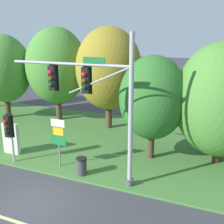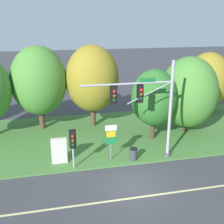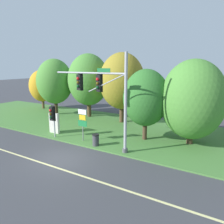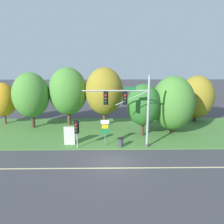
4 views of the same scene
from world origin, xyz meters
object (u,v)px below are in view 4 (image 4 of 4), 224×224
(traffic_signal_mast, at_px, (131,105))
(tree_furthest_back, at_px, (196,97))
(route_sign_post, at_px, (105,129))
(tree_right_far, at_px, (173,103))
(tree_left_of_mast, at_px, (31,95))
(trash_bin, at_px, (121,142))
(tree_tall_centre, at_px, (144,105))
(tree_behind_signpost, at_px, (68,91))
(tree_nearest_road, at_px, (3,100))
(info_kiosk, at_px, (69,136))
(tree_mid_verge, at_px, (104,91))
(pedestrian_signal_near_kerb, at_px, (77,129))

(traffic_signal_mast, relative_size, tree_furthest_back, 1.11)
(route_sign_post, xyz_separation_m, tree_right_far, (7.86, 3.97, 1.86))
(traffic_signal_mast, distance_m, tree_left_of_mast, 13.62)
(route_sign_post, relative_size, trash_bin, 2.96)
(tree_furthest_back, bearing_deg, tree_tall_centre, -144.66)
(tree_left_of_mast, relative_size, tree_behind_signpost, 0.93)
(traffic_signal_mast, relative_size, trash_bin, 7.69)
(tree_right_far, bearing_deg, route_sign_post, -153.19)
(tree_nearest_road, bearing_deg, info_kiosk, -37.25)
(tree_right_far, bearing_deg, tree_left_of_mast, 172.38)
(trash_bin, bearing_deg, route_sign_post, 166.72)
(tree_left_of_mast, bearing_deg, route_sign_post, -33.77)
(tree_nearest_road, xyz_separation_m, tree_mid_verge, (13.67, -0.94, 1.24))
(info_kiosk, bearing_deg, tree_furthest_back, 27.88)
(pedestrian_signal_near_kerb, distance_m, trash_bin, 4.61)
(tree_behind_signpost, height_order, trash_bin, tree_behind_signpost)
(pedestrian_signal_near_kerb, height_order, tree_mid_verge, tree_mid_verge)
(traffic_signal_mast, height_order, tree_left_of_mast, traffic_signal_mast)
(tree_nearest_road, bearing_deg, route_sign_post, -30.29)
(tree_nearest_road, height_order, info_kiosk, tree_nearest_road)
(tree_behind_signpost, relative_size, info_kiosk, 4.01)
(tree_nearest_road, distance_m, tree_right_far, 22.10)
(route_sign_post, xyz_separation_m, tree_furthest_back, (12.66, 8.98, 1.72))
(tree_left_of_mast, distance_m, tree_furthest_back, 22.22)
(info_kiosk, height_order, trash_bin, info_kiosk)
(tree_left_of_mast, bearing_deg, pedestrian_signal_near_kerb, -46.41)
(route_sign_post, height_order, tree_mid_verge, tree_mid_verge)
(route_sign_post, height_order, tree_right_far, tree_right_far)
(tree_behind_signpost, xyz_separation_m, info_kiosk, (1.29, -7.14, -3.57))
(tree_behind_signpost, bearing_deg, tree_mid_verge, -3.98)
(tree_nearest_road, bearing_deg, tree_left_of_mast, -22.10)
(tree_left_of_mast, height_order, tree_tall_centre, tree_left_of_mast)
(tree_tall_centre, bearing_deg, route_sign_post, -144.61)
(route_sign_post, distance_m, trash_bin, 2.06)
(tree_nearest_road, distance_m, tree_tall_centre, 18.84)
(tree_furthest_back, bearing_deg, route_sign_post, -144.64)
(pedestrian_signal_near_kerb, distance_m, tree_right_far, 11.69)
(tree_mid_verge, height_order, tree_right_far, tree_mid_verge)
(tree_mid_verge, distance_m, trash_bin, 8.74)
(route_sign_post, height_order, info_kiosk, route_sign_post)
(tree_left_of_mast, height_order, trash_bin, tree_left_of_mast)
(info_kiosk, distance_m, trash_bin, 5.32)
(traffic_signal_mast, height_order, tree_tall_centre, traffic_signal_mast)
(tree_left_of_mast, xyz_separation_m, tree_furthest_back, (22.05, 2.70, -0.75))
(tree_behind_signpost, height_order, tree_furthest_back, tree_behind_signpost)
(route_sign_post, xyz_separation_m, tree_behind_signpost, (-4.96, 7.48, 2.76))
(tree_behind_signpost, bearing_deg, route_sign_post, -56.49)
(tree_tall_centre, bearing_deg, trash_bin, -128.48)
(tree_furthest_back, height_order, trash_bin, tree_furthest_back)
(traffic_signal_mast, xyz_separation_m, tree_nearest_road, (-16.34, 8.48, -0.98))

